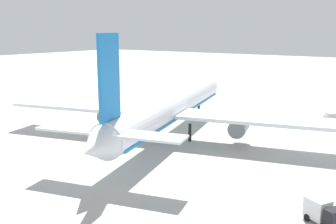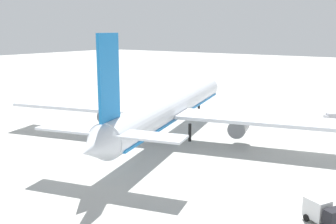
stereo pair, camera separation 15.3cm
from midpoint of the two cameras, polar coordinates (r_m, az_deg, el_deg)
The scene contains 4 objects.
ground_plane at distance 89.92m, azimuth 0.66°, elevation -3.46°, with size 600.00×600.00×0.00m, color #B2B2AD.
airliner at distance 87.01m, azimuth 0.42°, elevation 0.60°, with size 72.61×76.84×23.39m.
service_truck_2 at distance 53.66m, azimuth 21.55°, elevation -13.36°, with size 4.10×5.08×3.05m.
service_van at distance 113.75m, azimuth 22.82°, elevation -0.61°, with size 4.24×4.29×1.97m.
Camera 1 is at (-71.78, -48.67, 23.76)m, focal length 41.68 mm.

